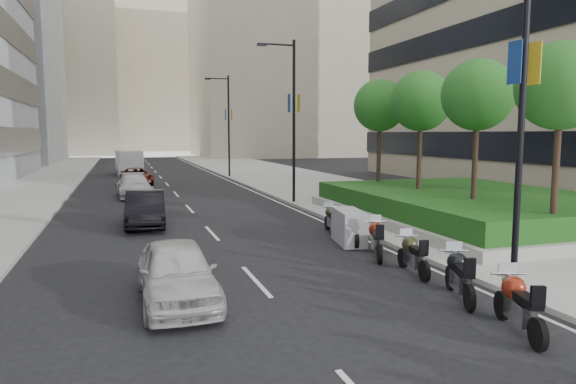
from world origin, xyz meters
name	(u,v)px	position (x,y,z in m)	size (l,w,h in m)	color
ground	(376,328)	(0.00, 0.00, 0.00)	(160.00, 160.00, 0.00)	black
sidewalk_right	(301,182)	(9.00, 30.00, 0.07)	(10.00, 100.00, 0.15)	#9E9B93
sidewalk_left	(13,190)	(-12.00, 30.00, 0.07)	(8.00, 100.00, 0.15)	#9E9B93
lane_edge	(237,184)	(3.70, 30.00, 0.01)	(0.12, 100.00, 0.01)	silver
lane_centre	(169,187)	(-1.50, 30.00, 0.01)	(0.12, 100.00, 0.01)	silver
building_cream_right	(277,54)	(22.00, 80.00, 18.00)	(28.00, 24.00, 36.00)	#B7AD93
building_cream_left	(45,65)	(-18.00, 100.00, 17.00)	(26.00, 24.00, 34.00)	#B7AD93
building_cream_centre	(148,70)	(2.00, 120.00, 19.00)	(30.00, 24.00, 38.00)	#B7AD93
planter	(471,214)	(10.00, 10.00, 0.35)	(10.00, 14.00, 0.40)	#9D9992
hedge	(472,201)	(10.00, 10.00, 0.95)	(9.40, 13.40, 0.80)	#174012
tree_0	(561,87)	(8.50, 4.00, 5.42)	(2.80, 2.80, 6.30)	#332319
tree_1	(478,95)	(8.50, 8.00, 5.42)	(2.80, 2.80, 6.30)	#332319
tree_2	(421,101)	(8.50, 12.00, 5.42)	(2.80, 2.80, 6.30)	#332319
tree_3	(380,106)	(8.50, 16.00, 5.42)	(2.80, 2.80, 6.30)	#332319
lamp_post_0	(518,86)	(4.14, 1.00, 5.07)	(2.34, 0.45, 9.00)	black
lamp_post_1	(291,113)	(4.14, 18.00, 5.07)	(2.34, 0.45, 9.00)	black
lamp_post_2	(227,121)	(4.14, 36.00, 5.07)	(2.34, 0.45, 9.00)	black
motorcycle_1	(518,304)	(2.54, -1.11, 0.59)	(0.92, 2.13, 1.09)	black
motorcycle_2	(459,275)	(2.74, 1.03, 0.59)	(0.99, 2.10, 1.10)	black
motorcycle_3	(413,255)	(2.88, 3.32, 0.55)	(0.69, 2.06, 1.03)	black
motorcycle_4	(377,239)	(2.85, 5.41, 0.59)	(1.01, 2.10, 1.10)	black
motorcycle_5	(349,227)	(2.83, 7.48, 0.62)	(1.15, 2.14, 1.23)	black
motorcycle_6	(332,219)	(3.08, 9.58, 0.55)	(0.69, 2.06, 1.03)	black
car_a	(177,272)	(-3.69, 2.87, 0.72)	(1.71, 4.25, 1.45)	#B9B9BB
car_b	(145,209)	(-3.93, 13.49, 0.75)	(1.59, 4.55, 1.50)	black
car_c	(134,186)	(-4.13, 24.17, 0.71)	(2.00, 4.92, 1.43)	#B8B8BA
car_d	(136,176)	(-3.79, 32.08, 0.66)	(2.18, 4.72, 1.31)	#580F0A
delivery_van	(129,163)	(-4.14, 42.83, 1.08)	(2.57, 5.69, 2.32)	silver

